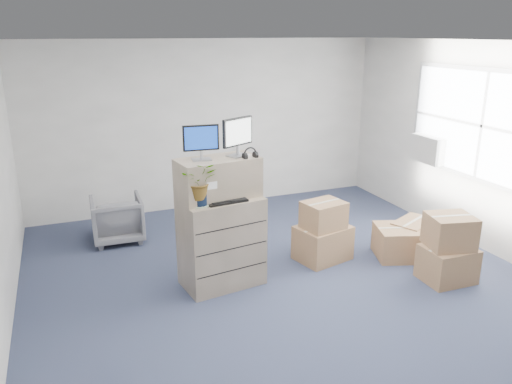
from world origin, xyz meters
The scene contains 18 objects.
ground centered at (0.00, 0.00, 0.00)m, with size 7.00×7.00×0.00m, color #232B40.
wall_back centered at (0.00, 3.51, 1.40)m, with size 6.00×0.02×2.80m, color #B6B4AD.
window centered at (2.96, 0.50, 1.70)m, with size 0.07×2.72×1.52m.
ac_unit centered at (2.87, 1.40, 1.20)m, with size 0.24×0.60×0.40m, color silver.
filing_cabinet_lower centered at (-0.69, 0.66, 0.54)m, with size 0.92×0.56×1.08m, color #83745A.
filing_cabinet_upper centered at (-0.70, 0.71, 1.31)m, with size 0.92×0.46×0.46m, color #83745A.
monitor_left centered at (-0.89, 0.70, 1.76)m, with size 0.40×0.17×0.39m.
monitor_right centered at (-0.45, 0.73, 1.79)m, with size 0.41×0.26×0.44m.
headphones centered at (-0.35, 0.59, 1.58)m, with size 0.16×0.16×0.02m, color black.
keyboard centered at (-0.67, 0.51, 1.09)m, with size 0.46×0.19×0.02m, color black.
mouse centered at (-0.31, 0.59, 1.09)m, with size 0.09×0.06×0.03m, color silver.
water_bottle centered at (-0.64, 0.75, 1.21)m, with size 0.07×0.07×0.26m, color #979A9F.
phone_dock centered at (-0.71, 0.69, 1.13)m, with size 0.07×0.06×0.15m.
external_drive centered at (-0.37, 0.86, 1.11)m, with size 0.19×0.14×0.06m, color black.
tissue_box centered at (-0.34, 0.84, 1.19)m, with size 0.27×0.14×0.10m, color #3E9CD5.
potted_plant centered at (-0.98, 0.50, 1.31)m, with size 0.44×0.47×0.41m.
office_chair centered at (-1.70, 2.46, 0.36)m, with size 0.70×0.65×0.72m, color #5A5B5F.
cardboard_boxes centered at (1.50, 0.38, 0.32)m, with size 2.03×1.67×0.83m.
Camera 1 is at (-2.31, -4.52, 2.90)m, focal length 35.00 mm.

